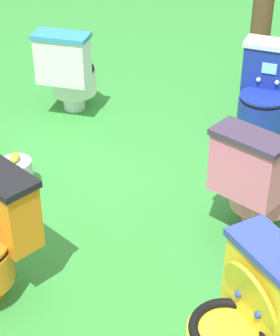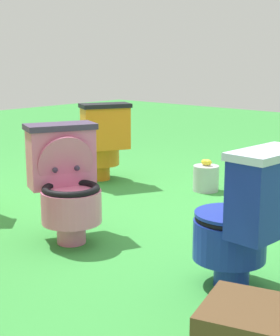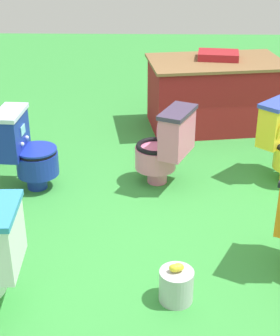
# 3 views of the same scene
# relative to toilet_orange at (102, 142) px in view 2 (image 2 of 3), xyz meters

# --- Properties ---
(ground) EXTENTS (14.00, 14.00, 0.00)m
(ground) POSITION_rel_toilet_orange_xyz_m (-0.97, 0.58, -0.37)
(ground) COLOR green
(toilet_orange) EXTENTS (0.62, 0.58, 0.73)m
(toilet_orange) POSITION_rel_toilet_orange_xyz_m (0.00, 0.00, 0.00)
(toilet_orange) COLOR orange
(toilet_orange) RESTS_ON ground
(toilet_blue) EXTENTS (0.52, 0.45, 0.73)m
(toilet_blue) POSITION_rel_toilet_orange_xyz_m (-2.17, 1.13, 0.00)
(toilet_blue) COLOR #192D9E
(toilet_blue) RESTS_ON ground
(toilet_pink) EXTENTS (0.61, 0.57, 0.73)m
(toilet_pink) POSITION_rel_toilet_orange_xyz_m (-0.96, 1.23, 0.00)
(toilet_pink) COLOR pink
(toilet_pink) RESTS_ON ground
(lemon_bucket) EXTENTS (0.22, 0.22, 0.28)m
(lemon_bucket) POSITION_rel_toilet_orange_xyz_m (-0.91, -0.35, -0.25)
(lemon_bucket) COLOR #B7B7BF
(lemon_bucket) RESTS_ON ground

